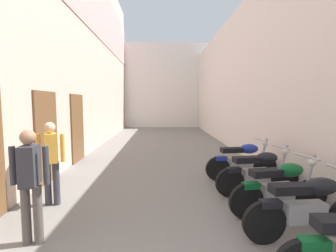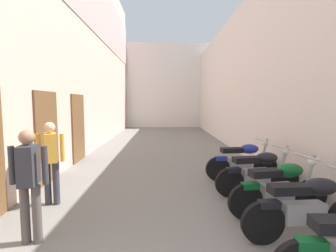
% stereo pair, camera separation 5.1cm
% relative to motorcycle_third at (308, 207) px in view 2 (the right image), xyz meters
% --- Properties ---
extents(ground_plane, '(34.90, 34.90, 0.00)m').
position_rel_motorcycle_third_xyz_m(ground_plane, '(-1.93, 4.57, -0.50)').
color(ground_plane, slate).
extents(building_left, '(0.45, 18.90, 8.57)m').
position_rel_motorcycle_third_xyz_m(building_left, '(-4.99, 6.53, 3.81)').
color(building_left, beige).
rests_on(building_left, ground).
extents(building_right, '(0.45, 18.90, 5.59)m').
position_rel_motorcycle_third_xyz_m(building_right, '(1.14, 6.56, 2.29)').
color(building_right, beige).
rests_on(building_right, ground).
extents(building_far_end, '(8.74, 2.00, 6.53)m').
position_rel_motorcycle_third_xyz_m(building_far_end, '(-1.93, 17.02, 2.77)').
color(building_far_end, silver).
rests_on(building_far_end, ground).
extents(motorcycle_third, '(1.85, 0.58, 1.04)m').
position_rel_motorcycle_third_xyz_m(motorcycle_third, '(0.00, 0.00, 0.00)').
color(motorcycle_third, black).
rests_on(motorcycle_third, ground).
extents(motorcycle_fourth, '(1.84, 0.58, 1.04)m').
position_rel_motorcycle_third_xyz_m(motorcycle_fourth, '(-0.00, 0.79, 0.00)').
color(motorcycle_fourth, black).
rests_on(motorcycle_fourth, ground).
extents(motorcycle_fifth, '(1.84, 0.58, 1.04)m').
position_rel_motorcycle_third_xyz_m(motorcycle_fifth, '(-0.00, 1.73, 0.00)').
color(motorcycle_fifth, black).
rests_on(motorcycle_fifth, ground).
extents(motorcycle_sixth, '(1.85, 0.58, 1.04)m').
position_rel_motorcycle_third_xyz_m(motorcycle_sixth, '(-0.00, 2.76, 0.00)').
color(motorcycle_sixth, black).
rests_on(motorcycle_sixth, ground).
extents(pedestrian_mid_alley, '(0.52, 0.37, 1.57)m').
position_rel_motorcycle_third_xyz_m(pedestrian_mid_alley, '(-3.79, 0.06, 0.42)').
color(pedestrian_mid_alley, '#564C47').
rests_on(pedestrian_mid_alley, ground).
extents(pedestrian_further_down, '(0.52, 0.39, 1.57)m').
position_rel_motorcycle_third_xyz_m(pedestrian_further_down, '(-4.09, 1.37, 0.42)').
color(pedestrian_further_down, '#383842').
rests_on(pedestrian_further_down, ground).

